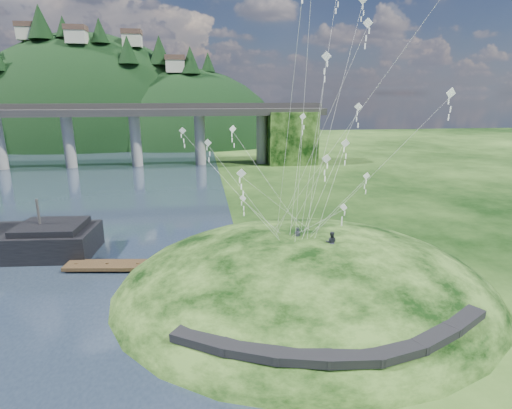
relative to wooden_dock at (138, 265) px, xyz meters
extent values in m
plane|color=black|center=(7.91, -8.06, -0.46)|extent=(320.00, 320.00, 0.00)
ellipsoid|color=black|center=(15.91, -6.06, -1.96)|extent=(36.00, 32.00, 13.00)
cube|color=black|center=(6.41, -16.06, 1.57)|extent=(4.32, 3.62, 0.71)
cube|color=black|center=(9.41, -17.71, 1.63)|extent=(4.10, 2.97, 0.61)
cube|color=black|center=(12.41, -18.71, 1.62)|extent=(3.85, 2.37, 0.62)
cube|color=black|center=(15.41, -19.16, 1.58)|extent=(3.62, 1.83, 0.66)
cube|color=black|center=(18.41, -18.96, 1.59)|extent=(3.82, 2.27, 0.68)
cube|color=black|center=(21.41, -18.01, 1.68)|extent=(4.11, 2.97, 0.71)
cube|color=black|center=(24.41, -16.46, 1.70)|extent=(4.26, 3.43, 0.66)
cylinder|color=gray|center=(-24.09, 61.94, 6.04)|extent=(2.60, 2.60, 13.00)
cylinder|color=gray|center=(-8.59, 61.94, 6.04)|extent=(2.60, 2.60, 13.00)
cylinder|color=gray|center=(6.91, 61.94, 6.04)|extent=(2.60, 2.60, 13.00)
cylinder|color=gray|center=(22.41, 61.94, 6.04)|extent=(2.60, 2.60, 13.00)
cube|color=black|center=(29.91, 61.94, 6.04)|extent=(12.00, 11.00, 13.00)
ellipsoid|color=black|center=(-32.09, 117.94, -6.46)|extent=(96.00, 68.00, 88.00)
ellipsoid|color=black|center=(2.91, 109.94, -10.46)|extent=(76.00, 56.00, 72.00)
cone|color=black|center=(-41.97, 106.57, 38.77)|extent=(8.01, 8.01, 10.54)
cone|color=black|center=(-34.96, 106.00, 37.42)|extent=(4.97, 4.97, 6.54)
cone|color=black|center=(-23.49, 103.98, 36.22)|extent=(5.83, 5.83, 7.67)
cone|color=black|center=(-14.54, 99.02, 30.12)|extent=(6.47, 6.47, 8.51)
cone|color=black|center=(-5.31, 105.93, 30.77)|extent=(7.13, 7.13, 9.38)
cone|color=black|center=(4.79, 100.97, 27.41)|extent=(6.56, 6.56, 8.63)
cone|color=black|center=(10.68, 106.57, 27.22)|extent=(4.88, 4.88, 6.42)
cube|color=beige|center=(-47.09, 109.94, 35.53)|extent=(6.00, 5.00, 4.00)
cube|color=brown|center=(-47.09, 109.94, 38.23)|extent=(6.40, 5.40, 1.60)
cube|color=beige|center=(-30.09, 101.94, 33.82)|extent=(6.00, 5.00, 4.00)
cube|color=brown|center=(-30.09, 101.94, 36.52)|extent=(6.40, 5.40, 1.60)
cube|color=beige|center=(-14.09, 107.94, 33.72)|extent=(6.00, 5.00, 4.00)
cube|color=brown|center=(-14.09, 107.94, 36.42)|extent=(6.40, 5.40, 1.60)
cube|color=beige|center=(-0.09, 101.94, 25.42)|extent=(6.00, 5.00, 4.00)
cube|color=brown|center=(-0.09, 101.94, 28.12)|extent=(6.40, 5.40, 1.60)
cube|color=black|center=(-9.81, 5.41, 2.80)|extent=(7.17, 6.13, 0.67)
cylinder|color=#2D2B2B|center=(-10.93, 5.50, 4.26)|extent=(0.27, 0.27, 3.37)
cube|color=#362616|center=(0.00, 0.00, 0.01)|extent=(14.81, 4.20, 0.37)
cylinder|color=#362616|center=(-6.22, 0.82, -0.25)|extent=(0.31, 0.31, 1.05)
cylinder|color=#362616|center=(-3.11, 0.41, -0.25)|extent=(0.31, 0.31, 1.05)
cylinder|color=#362616|center=(0.00, 0.00, -0.25)|extent=(0.31, 0.31, 1.05)
cylinder|color=#362616|center=(3.11, -0.41, -0.25)|extent=(0.31, 0.31, 1.05)
cylinder|color=#362616|center=(6.22, -0.82, -0.25)|extent=(0.31, 0.31, 1.05)
imported|color=#252732|center=(15.12, -5.90, 5.34)|extent=(0.61, 0.42, 1.61)
imported|color=#252732|center=(17.69, -7.72, 5.46)|extent=(1.16, 1.04, 1.97)
cube|color=white|center=(17.31, -6.51, 11.59)|extent=(0.83, 0.28, 0.80)
cube|color=white|center=(17.31, -6.51, 11.01)|extent=(0.11, 0.05, 0.48)
cube|color=white|center=(17.31, -6.51, 10.42)|extent=(0.11, 0.05, 0.48)
cube|color=white|center=(17.31, -6.51, 9.84)|extent=(0.11, 0.05, 0.48)
cube|color=white|center=(21.57, -1.64, 24.91)|extent=(0.71, 0.29, 0.73)
cube|color=white|center=(21.57, -1.64, 24.38)|extent=(0.10, 0.03, 0.43)
cube|color=white|center=(21.57, -1.64, 23.86)|extent=(0.10, 0.03, 0.43)
cube|color=white|center=(21.57, -1.64, 23.33)|extent=(0.10, 0.03, 0.43)
cube|color=white|center=(5.17, -0.28, 13.54)|extent=(0.68, 0.25, 0.66)
cube|color=white|center=(5.17, -0.28, 13.06)|extent=(0.09, 0.03, 0.39)
cube|color=white|center=(5.17, -0.28, 12.58)|extent=(0.09, 0.03, 0.39)
cube|color=white|center=(5.17, -0.28, 12.10)|extent=(0.09, 0.03, 0.39)
cube|color=white|center=(10.02, -6.80, 10.59)|extent=(0.82, 0.25, 0.80)
cube|color=white|center=(10.02, -6.80, 10.01)|extent=(0.11, 0.04, 0.47)
cube|color=white|center=(10.02, -6.80, 9.43)|extent=(0.11, 0.04, 0.47)
cube|color=white|center=(10.02, -6.80, 8.85)|extent=(0.11, 0.04, 0.47)
cube|color=white|center=(7.40, -5.00, 12.93)|extent=(0.64, 0.28, 0.66)
cube|color=white|center=(7.40, -5.00, 12.46)|extent=(0.09, 0.03, 0.39)
cube|color=white|center=(7.40, -5.00, 11.98)|extent=(0.09, 0.03, 0.39)
cube|color=white|center=(7.40, -5.00, 11.50)|extent=(0.09, 0.03, 0.39)
cube|color=white|center=(19.17, -1.58, 24.51)|extent=(0.10, 0.04, 0.46)
cube|color=white|center=(19.17, -1.58, 23.94)|extent=(0.10, 0.04, 0.46)
cube|color=white|center=(17.00, 0.62, 14.69)|extent=(0.73, 0.26, 0.71)
cube|color=white|center=(17.00, 0.62, 14.17)|extent=(0.09, 0.07, 0.43)
cube|color=white|center=(17.00, 0.62, 13.64)|extent=(0.09, 0.07, 0.43)
cube|color=white|center=(17.00, 0.62, 13.12)|extent=(0.09, 0.07, 0.43)
cube|color=white|center=(10.23, 3.47, 13.32)|extent=(0.76, 0.38, 0.81)
cube|color=white|center=(10.23, 3.47, 12.74)|extent=(0.10, 0.08, 0.48)
cube|color=white|center=(10.23, 3.47, 12.15)|extent=(0.10, 0.08, 0.48)
cube|color=white|center=(10.23, 3.47, 11.57)|extent=(0.10, 0.08, 0.48)
cube|color=white|center=(10.88, 0.30, 6.60)|extent=(0.68, 0.48, 0.78)
cube|color=white|center=(10.88, 0.30, 6.04)|extent=(0.10, 0.05, 0.46)
cube|color=white|center=(10.88, 0.30, 5.48)|extent=(0.10, 0.05, 0.46)
cube|color=white|center=(10.88, 0.30, 4.92)|extent=(0.10, 0.05, 0.46)
cube|color=white|center=(19.37, -5.76, 7.02)|extent=(0.55, 0.57, 0.75)
cube|color=white|center=(19.37, -5.76, 6.49)|extent=(0.09, 0.07, 0.44)
cube|color=white|center=(19.37, -5.76, 5.96)|extent=(0.09, 0.07, 0.44)
cube|color=white|center=(19.37, -5.76, 5.42)|extent=(0.09, 0.07, 0.44)
cube|color=white|center=(17.33, -5.15, 19.87)|extent=(0.73, 0.51, 0.82)
cube|color=white|center=(17.33, -5.15, 19.27)|extent=(0.11, 0.05, 0.49)
cube|color=white|center=(17.33, -5.15, 18.67)|extent=(0.11, 0.05, 0.49)
cube|color=white|center=(17.33, -5.15, 18.07)|extent=(0.11, 0.05, 0.49)
cube|color=white|center=(19.73, -4.32, 12.60)|extent=(0.84, 0.28, 0.82)
cube|color=white|center=(19.73, -4.32, 12.01)|extent=(0.11, 0.05, 0.49)
cube|color=white|center=(19.73, -4.32, 11.41)|extent=(0.11, 0.05, 0.49)
cube|color=white|center=(19.73, -4.32, 10.82)|extent=(0.11, 0.05, 0.49)
cube|color=white|center=(24.45, -11.86, 16.94)|extent=(0.78, 0.20, 0.78)
cube|color=white|center=(24.45, -11.86, 16.38)|extent=(0.10, 0.05, 0.45)
cube|color=white|center=(24.45, -11.86, 15.83)|extent=(0.10, 0.05, 0.45)
cube|color=white|center=(24.45, -11.86, 15.27)|extent=(0.10, 0.05, 0.45)
cube|color=white|center=(21.83, -1.63, 15.69)|extent=(0.68, 0.53, 0.80)
cube|color=white|center=(21.83, -1.63, 15.11)|extent=(0.11, 0.06, 0.47)
cube|color=white|center=(21.83, -1.63, 14.53)|extent=(0.11, 0.06, 0.47)
cube|color=white|center=(21.83, -1.63, 13.95)|extent=(0.11, 0.06, 0.47)
cube|color=white|center=(23.40, -1.09, 8.84)|extent=(0.80, 0.23, 0.79)
cube|color=white|center=(23.40, -1.09, 8.27)|extent=(0.10, 0.06, 0.46)
cube|color=white|center=(23.40, -1.09, 7.71)|extent=(0.10, 0.06, 0.46)
cube|color=white|center=(23.40, -1.09, 7.14)|extent=(0.10, 0.06, 0.46)
cube|color=white|center=(19.72, -7.53, 22.07)|extent=(0.60, 0.54, 0.74)
cube|color=white|center=(19.72, -7.53, 21.53)|extent=(0.10, 0.06, 0.45)
cube|color=white|center=(19.72, -7.53, 20.98)|extent=(0.10, 0.06, 0.45)
cube|color=white|center=(19.72, -7.53, 20.44)|extent=(0.10, 0.06, 0.45)
camera|label=1|loc=(6.68, -38.88, 16.93)|focal=28.00mm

